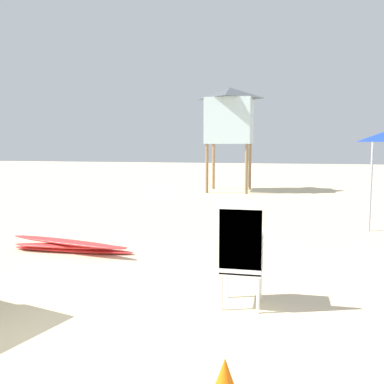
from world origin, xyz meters
The scene contains 4 objects.
ground centered at (0.00, 0.00, 0.00)m, with size 80.00×80.00×0.00m, color beige.
stacked_plastic_chairs centered at (1.13, 1.45, 0.74)m, with size 0.48×0.48×1.29m.
surfboard_pile centered at (-2.12, 3.39, 0.12)m, with size 2.50×0.77×0.24m.
lifeguard_tower centered at (-0.65, 13.93, 3.07)m, with size 1.98×1.98×4.19m.
Camera 1 is at (1.61, -3.40, 1.93)m, focal length 39.79 mm.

